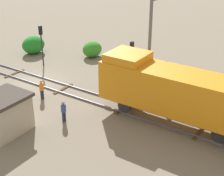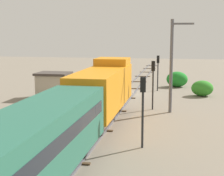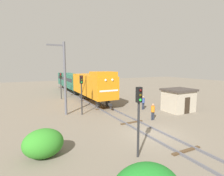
{
  "view_description": "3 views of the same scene",
  "coord_description": "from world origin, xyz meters",
  "px_view_note": "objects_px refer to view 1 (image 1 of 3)",
  "views": [
    {
      "loc": [
        20.55,
        22.19,
        13.23
      ],
      "look_at": [
        0.59,
        8.83,
        1.85
      ],
      "focal_mm": 55.0,
      "sensor_mm": 36.0,
      "label": 1
    },
    {
      "loc": [
        -5.62,
        38.93,
        6.83
      ],
      "look_at": [
        -0.36,
        11.92,
        2.47
      ],
      "focal_mm": 55.0,
      "sensor_mm": 36.0,
      "label": 2
    },
    {
      "loc": [
        -9.14,
        -10.48,
        5.47
      ],
      "look_at": [
        1.02,
        9.38,
        2.65
      ],
      "focal_mm": 28.0,
      "sensor_mm": 36.0,
      "label": 3
    }
  ],
  "objects_px": {
    "traffic_signal_mid": "(132,57)",
    "catenary_mast": "(150,40)",
    "traffic_signal_near": "(41,38)",
    "relay_hut": "(3,114)",
    "worker_by_signal": "(64,110)",
    "worker_near_track": "(42,88)",
    "locomotive": "(172,89)"
  },
  "relations": [
    {
      "from": "locomotive",
      "to": "worker_near_track",
      "type": "height_order",
      "value": "locomotive"
    },
    {
      "from": "locomotive",
      "to": "catenary_mast",
      "type": "height_order",
      "value": "catenary_mast"
    },
    {
      "from": "catenary_mast",
      "to": "traffic_signal_near",
      "type": "bearing_deg",
      "value": -80.69
    },
    {
      "from": "traffic_signal_near",
      "to": "relay_hut",
      "type": "xyz_separation_m",
      "value": [
        10.7,
        6.68,
        -1.57
      ]
    },
    {
      "from": "catenary_mast",
      "to": "relay_hut",
      "type": "distance_m",
      "value": 13.71
    },
    {
      "from": "worker_by_signal",
      "to": "catenary_mast",
      "type": "relative_size",
      "value": 0.21
    },
    {
      "from": "worker_by_signal",
      "to": "catenary_mast",
      "type": "distance_m",
      "value": 10.04
    },
    {
      "from": "worker_near_track",
      "to": "worker_by_signal",
      "type": "bearing_deg",
      "value": -116.22
    },
    {
      "from": "traffic_signal_near",
      "to": "worker_near_track",
      "type": "bearing_deg",
      "value": 43.41
    },
    {
      "from": "worker_by_signal",
      "to": "relay_hut",
      "type": "height_order",
      "value": "relay_hut"
    },
    {
      "from": "worker_by_signal",
      "to": "catenary_mast",
      "type": "height_order",
      "value": "catenary_mast"
    },
    {
      "from": "locomotive",
      "to": "worker_near_track",
      "type": "distance_m",
      "value": 10.96
    },
    {
      "from": "traffic_signal_mid",
      "to": "traffic_signal_near",
      "type": "bearing_deg",
      "value": -88.91
    },
    {
      "from": "locomotive",
      "to": "traffic_signal_near",
      "type": "height_order",
      "value": "locomotive"
    },
    {
      "from": "traffic_signal_near",
      "to": "locomotive",
      "type": "bearing_deg",
      "value": 78.58
    },
    {
      "from": "relay_hut",
      "to": "traffic_signal_mid",
      "type": "bearing_deg",
      "value": 160.68
    },
    {
      "from": "worker_near_track",
      "to": "relay_hut",
      "type": "height_order",
      "value": "relay_hut"
    },
    {
      "from": "traffic_signal_near",
      "to": "worker_by_signal",
      "type": "relative_size",
      "value": 2.51
    },
    {
      "from": "worker_near_track",
      "to": "worker_by_signal",
      "type": "xyz_separation_m",
      "value": [
        1.8,
        3.98,
        0.0
      ]
    },
    {
      "from": "locomotive",
      "to": "traffic_signal_mid",
      "type": "height_order",
      "value": "locomotive"
    },
    {
      "from": "traffic_signal_near",
      "to": "catenary_mast",
      "type": "relative_size",
      "value": 0.53
    },
    {
      "from": "worker_near_track",
      "to": "worker_by_signal",
      "type": "distance_m",
      "value": 4.37
    },
    {
      "from": "traffic_signal_near",
      "to": "worker_by_signal",
      "type": "bearing_deg",
      "value": 51.42
    },
    {
      "from": "relay_hut",
      "to": "locomotive",
      "type": "bearing_deg",
      "value": 129.31
    },
    {
      "from": "worker_near_track",
      "to": "catenary_mast",
      "type": "height_order",
      "value": "catenary_mast"
    },
    {
      "from": "traffic_signal_near",
      "to": "relay_hut",
      "type": "distance_m",
      "value": 12.71
    },
    {
      "from": "locomotive",
      "to": "traffic_signal_near",
      "type": "xyz_separation_m",
      "value": [
        -3.2,
        -15.84,
        0.19
      ]
    },
    {
      "from": "traffic_signal_mid",
      "to": "catenary_mast",
      "type": "distance_m",
      "value": 2.22
    },
    {
      "from": "locomotive",
      "to": "worker_by_signal",
      "type": "distance_m",
      "value": 7.99
    },
    {
      "from": "worker_by_signal",
      "to": "locomotive",
      "type": "bearing_deg",
      "value": 33.03
    },
    {
      "from": "traffic_signal_mid",
      "to": "worker_by_signal",
      "type": "height_order",
      "value": "traffic_signal_mid"
    },
    {
      "from": "locomotive",
      "to": "traffic_signal_mid",
      "type": "distance_m",
      "value": 6.34
    }
  ]
}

